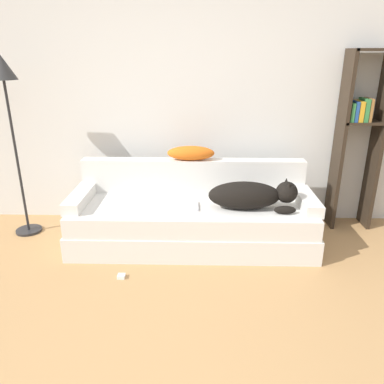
{
  "coord_description": "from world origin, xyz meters",
  "views": [
    {
      "loc": [
        0.3,
        -1.52,
        1.68
      ],
      "look_at": [
        0.22,
        1.53,
        0.55
      ],
      "focal_mm": 35.0,
      "sensor_mm": 36.0,
      "label": 1
    }
  ],
  "objects_px": {
    "couch": "(192,224)",
    "bookshelf": "(359,133)",
    "dog": "(252,195)",
    "laptop": "(181,206)",
    "floor_lamp": "(6,91)",
    "throw_pillow": "(191,153)",
    "power_adapter": "(121,276)"
  },
  "relations": [
    {
      "from": "floor_lamp",
      "to": "laptop",
      "type": "bearing_deg",
      "value": -10.2
    },
    {
      "from": "dog",
      "to": "floor_lamp",
      "type": "distance_m",
      "value": 2.35
    },
    {
      "from": "dog",
      "to": "bookshelf",
      "type": "bearing_deg",
      "value": 27.21
    },
    {
      "from": "laptop",
      "to": "power_adapter",
      "type": "bearing_deg",
      "value": -132.39
    },
    {
      "from": "power_adapter",
      "to": "bookshelf",
      "type": "bearing_deg",
      "value": 26.25
    },
    {
      "from": "dog",
      "to": "laptop",
      "type": "bearing_deg",
      "value": 178.27
    },
    {
      "from": "laptop",
      "to": "bookshelf",
      "type": "height_order",
      "value": "bookshelf"
    },
    {
      "from": "dog",
      "to": "throw_pillow",
      "type": "xyz_separation_m",
      "value": [
        -0.54,
        0.41,
        0.27
      ]
    },
    {
      "from": "dog",
      "to": "floor_lamp",
      "type": "height_order",
      "value": "floor_lamp"
    },
    {
      "from": "couch",
      "to": "laptop",
      "type": "height_order",
      "value": "laptop"
    },
    {
      "from": "bookshelf",
      "to": "floor_lamp",
      "type": "distance_m",
      "value": 3.28
    },
    {
      "from": "throw_pillow",
      "to": "laptop",
      "type": "bearing_deg",
      "value": -101.39
    },
    {
      "from": "laptop",
      "to": "power_adapter",
      "type": "relative_size",
      "value": 5.45
    },
    {
      "from": "couch",
      "to": "bookshelf",
      "type": "relative_size",
      "value": 1.27
    },
    {
      "from": "bookshelf",
      "to": "couch",
      "type": "bearing_deg",
      "value": -164.08
    },
    {
      "from": "couch",
      "to": "floor_lamp",
      "type": "xyz_separation_m",
      "value": [
        -1.65,
        0.2,
        1.17
      ]
    },
    {
      "from": "floor_lamp",
      "to": "power_adapter",
      "type": "height_order",
      "value": "floor_lamp"
    },
    {
      "from": "laptop",
      "to": "floor_lamp",
      "type": "xyz_separation_m",
      "value": [
        -1.55,
        0.28,
        0.96
      ]
    },
    {
      "from": "dog",
      "to": "throw_pillow",
      "type": "bearing_deg",
      "value": 142.52
    },
    {
      "from": "dog",
      "to": "power_adapter",
      "type": "height_order",
      "value": "dog"
    },
    {
      "from": "throw_pillow",
      "to": "dog",
      "type": "bearing_deg",
      "value": -37.48
    },
    {
      "from": "couch",
      "to": "bookshelf",
      "type": "height_order",
      "value": "bookshelf"
    },
    {
      "from": "bookshelf",
      "to": "dog",
      "type": "bearing_deg",
      "value": -152.79
    },
    {
      "from": "dog",
      "to": "power_adapter",
      "type": "xyz_separation_m",
      "value": [
        -1.07,
        -0.51,
        -0.51
      ]
    },
    {
      "from": "dog",
      "to": "laptop",
      "type": "height_order",
      "value": "dog"
    },
    {
      "from": "dog",
      "to": "laptop",
      "type": "xyz_separation_m",
      "value": [
        -0.62,
        0.02,
        -0.12
      ]
    },
    {
      "from": "power_adapter",
      "to": "dog",
      "type": "bearing_deg",
      "value": 25.28
    },
    {
      "from": "couch",
      "to": "dog",
      "type": "relative_size",
      "value": 2.84
    },
    {
      "from": "couch",
      "to": "laptop",
      "type": "bearing_deg",
      "value": -142.13
    },
    {
      "from": "bookshelf",
      "to": "floor_lamp",
      "type": "xyz_separation_m",
      "value": [
        -3.24,
        -0.25,
        0.4
      ]
    },
    {
      "from": "floor_lamp",
      "to": "dog",
      "type": "bearing_deg",
      "value": -7.81
    },
    {
      "from": "couch",
      "to": "bookshelf",
      "type": "distance_m",
      "value": 1.83
    }
  ]
}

